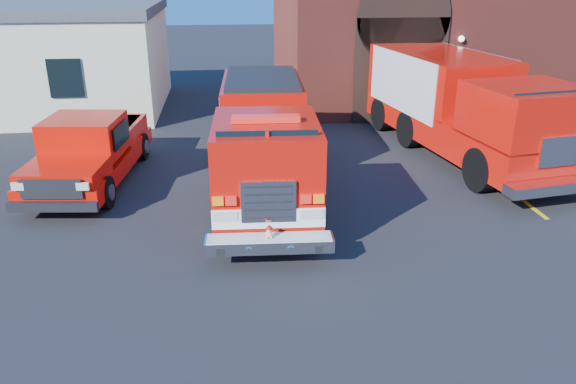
{
  "coord_description": "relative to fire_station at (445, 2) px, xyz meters",
  "views": [
    {
      "loc": [
        -1.24,
        -12.23,
        5.78
      ],
      "look_at": [
        0.0,
        -1.2,
        1.3
      ],
      "focal_mm": 35.0,
      "sensor_mm": 36.0,
      "label": 1
    }
  ],
  "objects": [
    {
      "name": "ground",
      "position": [
        -8.99,
        -13.98,
        -4.25
      ],
      "size": [
        100.0,
        100.0,
        0.0
      ],
      "primitive_type": "plane",
      "color": "black",
      "rests_on": "ground"
    },
    {
      "name": "parking_stripe_mid",
      "position": [
        -2.49,
        -9.98,
        -4.25
      ],
      "size": [
        0.12,
        3.0,
        0.01
      ],
      "primitive_type": "cube",
      "color": "yellow",
      "rests_on": "ground"
    },
    {
      "name": "pickup_truck",
      "position": [
        -14.11,
        -10.52,
        -3.33
      ],
      "size": [
        2.77,
        6.17,
        1.96
      ],
      "color": "black",
      "rests_on": "ground"
    },
    {
      "name": "side_building",
      "position": [
        -17.99,
        -0.99,
        -2.05
      ],
      "size": [
        10.2,
        8.2,
        4.35
      ],
      "color": "#E8EAC0",
      "rests_on": "ground"
    },
    {
      "name": "parking_stripe_far",
      "position": [
        -2.49,
        -6.98,
        -4.25
      ],
      "size": [
        0.12,
        3.0,
        0.01
      ],
      "primitive_type": "cube",
      "color": "yellow",
      "rests_on": "ground"
    },
    {
      "name": "fire_engine",
      "position": [
        -9.24,
        -11.58,
        -2.83
      ],
      "size": [
        2.93,
        9.05,
        2.75
      ],
      "color": "black",
      "rests_on": "ground"
    },
    {
      "name": "fire_station",
      "position": [
        0.0,
        0.0,
        0.0
      ],
      "size": [
        15.2,
        10.2,
        8.45
      ],
      "color": "maroon",
      "rests_on": "ground"
    },
    {
      "name": "parking_stripe_near",
      "position": [
        -2.49,
        -12.98,
        -4.25
      ],
      "size": [
        0.12,
        3.0,
        0.01
      ],
      "primitive_type": "cube",
      "color": "yellow",
      "rests_on": "ground"
    },
    {
      "name": "secondary_truck",
      "position": [
        -2.67,
        -9.1,
        -2.58
      ],
      "size": [
        4.34,
        9.79,
        3.07
      ],
      "color": "black",
      "rests_on": "ground"
    }
  ]
}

